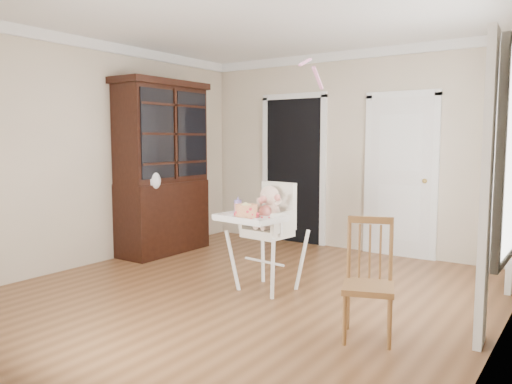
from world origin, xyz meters
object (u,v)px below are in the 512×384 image
Objects in this scene: sippy_cup at (238,207)px; china_cabinet at (162,168)px; cake at (246,211)px; dining_chair at (369,283)px; high_chair at (267,223)px.

china_cabinet is (-1.83, 0.77, 0.29)m from sippy_cup.
dining_chair reaches higher than cake.
cake is 0.12× the size of china_cabinet.
china_cabinet reaches higher than high_chair.
sippy_cup is 1.68m from dining_chair.
dining_chair is at bearing -19.66° from china_cabinet.
cake is 1.52× the size of sippy_cup.
cake is at bearing -23.99° from china_cabinet.
sippy_cup is at bearing -146.28° from high_chair.
high_chair is at bearing 27.77° from sippy_cup.
high_chair is 6.09× the size of sippy_cup.
cake is 2.24m from china_cabinet.
cake is at bearing -33.21° from sippy_cup.
sippy_cup is at bearing 144.16° from dining_chair.
high_chair is 1.45m from dining_chair.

